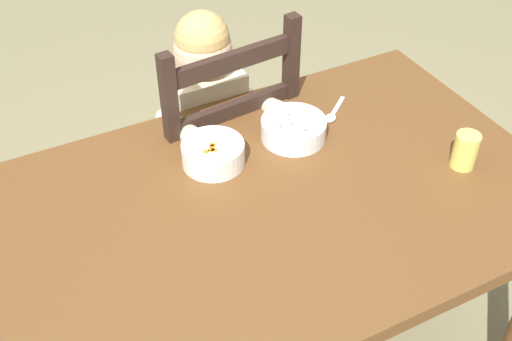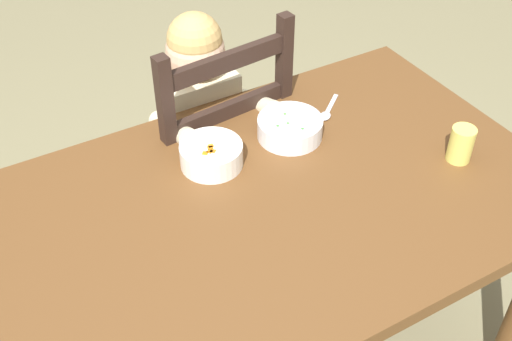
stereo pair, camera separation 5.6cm
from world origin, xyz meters
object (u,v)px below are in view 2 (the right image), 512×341
Objects in this scene: dining_chair at (207,162)px; bowl_of_peas at (290,127)px; spoon at (327,112)px; drinking_cup at (461,144)px; dining_table at (246,236)px; child_figure at (204,119)px; bowl_of_carrots at (211,154)px.

dining_chair is 0.43m from bowl_of_peas.
spoon is 1.25× the size of drinking_cup.
dining_chair is at bearing 110.55° from bowl_of_peas.
dining_table is 1.55× the size of dining_chair.
dining_table is 1.57× the size of child_figure.
dining_chair is at bearing 126.20° from drinking_cup.
spoon is at bearing -45.29° from dining_chair.
child_figure is 6.16× the size of bowl_of_carrots.
dining_chair is (0.13, 0.48, -0.16)m from dining_table.
bowl_of_peas is at bearing -69.45° from dining_chair.
dining_chair reaches higher than bowl_of_peas.
bowl_of_peas is at bearing 37.53° from dining_table.
child_figure reaches higher than bowl_of_peas.
drinking_cup is (0.43, -0.59, 0.31)m from dining_chair.
drinking_cup is at bearing -62.14° from spoon.
dining_chair reaches higher than bowl_of_carrots.
child_figure is 0.75m from drinking_cup.
bowl_of_peas is 0.44m from drinking_cup.
bowl_of_carrots is (-0.23, -0.00, 0.00)m from bowl_of_peas.
dining_table is 0.52m from dining_chair.
drinking_cup is at bearing -53.19° from child_figure.
bowl_of_carrots is at bearing 88.26° from dining_table.
child_figure reaches higher than spoon.
bowl_of_peas is at bearing 137.50° from drinking_cup.
dining_chair is at bearing 134.71° from spoon.
child_figure is 0.38m from spoon.
dining_table is 9.64× the size of bowl_of_carrots.
bowl_of_peas is 1.82× the size of drinking_cup.
dining_table is 0.46m from spoon.
dining_table is 0.49m from child_figure.
drinking_cup reaches higher than bowl_of_carrots.
drinking_cup reaches higher than dining_table.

